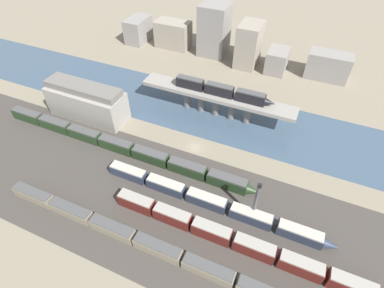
# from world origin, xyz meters

# --- Properties ---
(ground_plane) EXTENTS (400.00, 400.00, 0.00)m
(ground_plane) POSITION_xyz_m (0.00, 0.00, 0.00)
(ground_plane) COLOR gray
(railbed_yard) EXTENTS (280.00, 42.00, 0.01)m
(railbed_yard) POSITION_xyz_m (0.00, -24.00, 0.00)
(railbed_yard) COLOR #423D38
(railbed_yard) RESTS_ON ground
(river_water) EXTENTS (320.00, 29.00, 0.01)m
(river_water) POSITION_xyz_m (0.00, 19.50, 0.00)
(river_water) COLOR #3D5166
(river_water) RESTS_ON ground
(bridge) EXTENTS (55.99, 7.26, 8.68)m
(bridge) POSITION_xyz_m (0.00, 19.50, 6.57)
(bridge) COLOR gray
(bridge) RESTS_ON ground
(train_on_bridge) EXTENTS (35.62, 2.79, 3.90)m
(train_on_bridge) POSITION_xyz_m (1.92, 19.50, 10.59)
(train_on_bridge) COLOR black
(train_on_bridge) RESTS_ON bridge
(train_yard_near) EXTENTS (93.62, 2.93, 3.45)m
(train_yard_near) POSITION_xyz_m (7.69, -36.46, 1.69)
(train_yard_near) COLOR gray
(train_yard_near) RESTS_ON ground
(train_yard_mid) EXTENTS (67.29, 3.18, 4.13)m
(train_yard_mid) POSITION_xyz_m (22.87, -27.42, 2.03)
(train_yard_mid) COLOR #5B1E19
(train_yard_mid) RESTS_ON ground
(train_yard_far) EXTENTS (64.47, 3.09, 3.49)m
(train_yard_far) POSITION_xyz_m (13.23, -19.10, 1.71)
(train_yard_far) COLOR #2D384C
(train_yard_far) RESTS_ON ground
(train_yard_outer) EXTENTS (90.92, 3.19, 3.87)m
(train_yard_outer) POSITION_xyz_m (-21.30, -10.89, 1.90)
(train_yard_outer) COLOR #23381E
(train_yard_outer) RESTS_ON ground
(warehouse_building) EXTENTS (28.45, 10.06, 13.09)m
(warehouse_building) POSITION_xyz_m (-41.56, 0.03, 6.22)
(warehouse_building) COLOR #9E998E
(warehouse_building) RESTS_ON ground
(signal_tower) EXTENTS (1.00, 0.96, 13.45)m
(signal_tower) POSITION_xyz_m (24.19, -17.81, 6.59)
(signal_tower) COLOR #4C4C51
(signal_tower) RESTS_ON ground
(city_block_far_left) EXTENTS (8.95, 14.08, 11.58)m
(city_block_far_left) POSITION_xyz_m (-57.11, 60.67, 5.79)
(city_block_far_left) COLOR gray
(city_block_far_left) RESTS_ON ground
(city_block_left) EXTENTS (16.53, 9.32, 12.42)m
(city_block_left) POSITION_xyz_m (-38.25, 62.11, 6.21)
(city_block_left) COLOR gray
(city_block_left) RESTS_ON ground
(city_block_center) EXTENTS (12.46, 12.61, 22.81)m
(city_block_center) POSITION_xyz_m (-17.71, 63.56, 11.41)
(city_block_center) COLOR gray
(city_block_center) RESTS_ON ground
(city_block_right) EXTENTS (9.27, 13.60, 18.59)m
(city_block_right) POSITION_xyz_m (0.12, 59.52, 9.29)
(city_block_right) COLOR gray
(city_block_right) RESTS_ON ground
(city_block_far_right) EXTENTS (8.44, 11.85, 9.53)m
(city_block_far_right) POSITION_xyz_m (13.44, 59.28, 4.76)
(city_block_far_right) COLOR gray
(city_block_far_right) RESTS_ON ground
(city_block_tall) EXTENTS (17.12, 8.72, 11.08)m
(city_block_tall) POSITION_xyz_m (34.08, 61.84, 5.54)
(city_block_tall) COLOR gray
(city_block_tall) RESTS_ON ground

